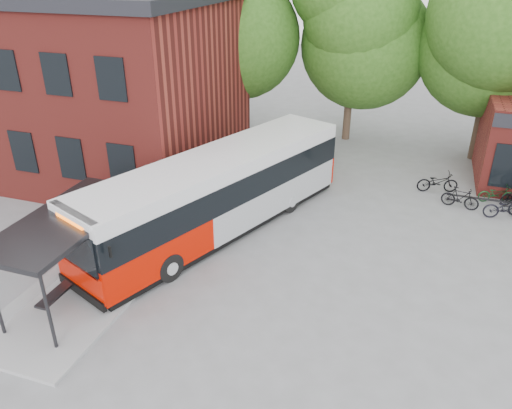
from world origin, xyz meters
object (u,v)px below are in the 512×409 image
(city_bus, at_px, (219,194))
(bicycle_2, at_px, (496,194))
(bus_shelter, at_px, (75,257))
(bicycle_0, at_px, (438,182))
(bicycle_4, at_px, (508,209))
(bicycle_1, at_px, (460,198))

(city_bus, bearing_deg, bicycle_2, 52.50)
(bus_shelter, relative_size, bicycle_0, 3.78)
(bus_shelter, height_order, city_bus, city_bus)
(bicycle_2, xyz_separation_m, bicycle_4, (0.27, -1.60, 0.08))
(bus_shelter, height_order, bicycle_2, bus_shelter)
(bicycle_0, bearing_deg, bicycle_4, -140.13)
(city_bus, bearing_deg, bus_shelter, -93.72)
(city_bus, distance_m, bicycle_1, 10.47)
(bicycle_1, bearing_deg, bicycle_2, -42.42)
(bus_shelter, xyz_separation_m, bicycle_1, (11.69, 10.51, -0.98))
(bicycle_0, relative_size, bicycle_4, 1.00)
(bicycle_1, xyz_separation_m, bicycle_4, (1.82, -0.50, 0.02))
(bicycle_2, relative_size, bicycle_4, 0.83)
(bicycle_1, distance_m, bicycle_4, 1.88)
(bicycle_0, bearing_deg, city_bus, 113.34)
(city_bus, height_order, bicycle_0, city_bus)
(bicycle_4, bearing_deg, bus_shelter, 122.19)
(bicycle_4, bearing_deg, bicycle_0, 50.95)
(bus_shelter, distance_m, bicycle_2, 17.64)
(bus_shelter, distance_m, bicycle_4, 16.84)
(bus_shelter, relative_size, bicycle_1, 4.44)
(city_bus, xyz_separation_m, bicycle_0, (8.12, 6.53, -1.09))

